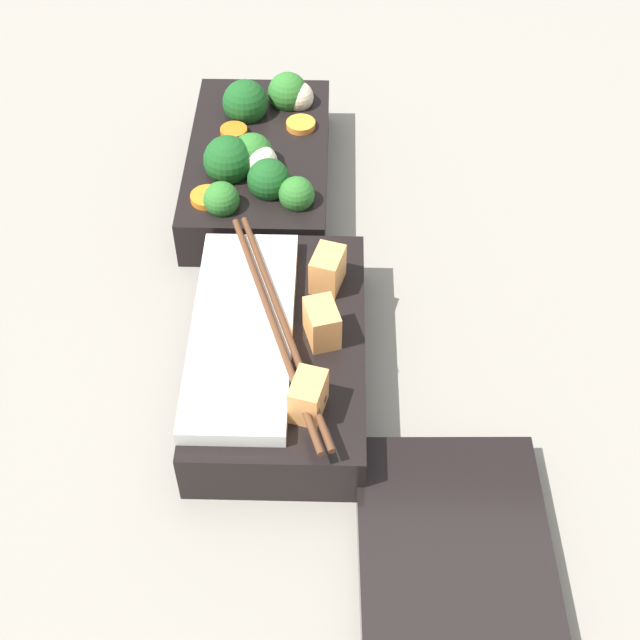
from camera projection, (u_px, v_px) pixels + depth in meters
name	position (u px, v px, depth m)	size (l,w,h in m)	color
ground_plane	(268.00, 265.00, 0.75)	(3.00, 3.00, 0.00)	gray
bento_tray_vegetable	(258.00, 161.00, 0.79)	(0.22, 0.12, 0.08)	black
bento_tray_rice	(277.00, 352.00, 0.65)	(0.22, 0.12, 0.07)	black
bento_lid	(458.00, 589.00, 0.54)	(0.21, 0.12, 0.02)	black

